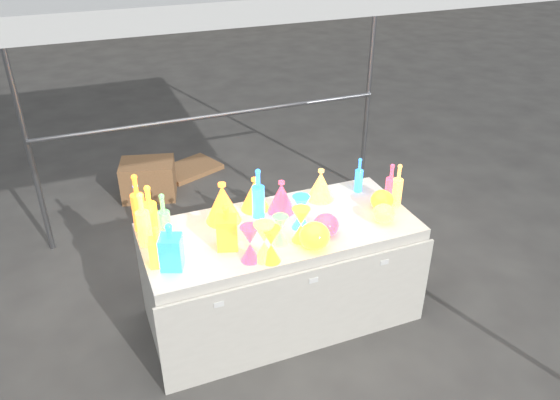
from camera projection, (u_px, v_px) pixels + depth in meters
name	position (u px, v px, depth m)	size (l,w,h in m)	color
ground	(280.00, 314.00, 3.96)	(80.00, 80.00, 0.00)	#5B5955
display_table	(281.00, 273.00, 3.76)	(1.84, 0.83, 0.75)	silver
cardboard_box_closed	(148.00, 179.00, 5.38)	(0.51, 0.37, 0.37)	#A4734A
cardboard_box_flat	(190.00, 169.00, 5.94)	(0.61, 0.43, 0.05)	#A4734A
bottle_1	(138.00, 207.00, 3.48)	(0.08, 0.08, 0.33)	green
bottle_2	(138.00, 202.00, 3.46)	(0.09, 0.09, 0.40)	yellow
bottle_4	(143.00, 219.00, 3.32)	(0.09, 0.09, 0.37)	#147D66
bottle_5	(164.00, 219.00, 3.33)	(0.08, 0.08, 0.35)	#A6219E
bottle_6	(150.00, 210.00, 3.43)	(0.09, 0.09, 0.35)	red
bottle_7	(258.00, 193.00, 3.61)	(0.08, 0.08, 0.36)	green
decanter_0	(158.00, 246.00, 3.16)	(0.10, 0.10, 0.26)	red
decanter_1	(227.00, 227.00, 3.31)	(0.13, 0.13, 0.30)	yellow
decanter_2	(171.00, 246.00, 3.13)	(0.13, 0.13, 0.30)	green
hourglass_0	(271.00, 245.00, 3.19)	(0.12, 0.12, 0.23)	yellow
hourglass_1	(250.00, 244.00, 3.20)	(0.12, 0.12, 0.23)	#1E29B2
hourglass_2	(264.00, 242.00, 3.20)	(0.12, 0.12, 0.25)	#147D66
hourglass_3	(280.00, 230.00, 3.36)	(0.10, 0.10, 0.20)	#A6219E
hourglass_4	(301.00, 225.00, 3.39)	(0.11, 0.11, 0.23)	red
hourglass_5	(301.00, 212.00, 3.52)	(0.12, 0.12, 0.23)	green
globe_0	(314.00, 237.00, 3.33)	(0.19, 0.19, 0.15)	red
globe_1	(384.00, 215.00, 3.60)	(0.15, 0.15, 0.12)	#147D66
globe_2	(382.00, 201.00, 3.74)	(0.16, 0.16, 0.13)	yellow
globe_3	(326.00, 226.00, 3.46)	(0.17, 0.17, 0.13)	#1E29B2
lampshade_0	(223.00, 202.00, 3.58)	(0.24, 0.24, 0.28)	yellow
lampshade_1	(255.00, 194.00, 3.73)	(0.20, 0.20, 0.24)	yellow
lampshade_2	(281.00, 196.00, 3.70)	(0.19, 0.19, 0.23)	#1E29B2
lampshade_3	(321.00, 184.00, 3.85)	(0.19, 0.19, 0.23)	#147D66
bottle_8	(359.00, 175.00, 3.94)	(0.06, 0.06, 0.27)	green
bottle_10	(391.00, 184.00, 3.77)	(0.07, 0.07, 0.31)	#1E29B2
bottle_11	(398.00, 185.00, 3.75)	(0.07, 0.07, 0.32)	#147D66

